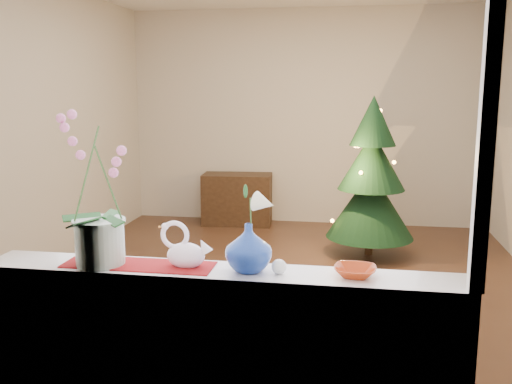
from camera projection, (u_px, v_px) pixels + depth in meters
ground at (282, 286)px, 5.03m from camera, size 5.00×5.00×0.00m
wall_back at (307, 118)px, 7.21m from camera, size 4.50×0.10×2.70m
wall_front at (210, 180)px, 2.36m from camera, size 4.50×0.10×2.70m
wall_left at (36, 130)px, 5.15m from camera, size 0.10×5.00×2.70m
window_apron at (216, 378)px, 2.56m from camera, size 2.20×0.08×0.88m
windowsill at (219, 274)px, 2.57m from camera, size 2.20×0.26×0.04m
window_frame at (211, 94)px, 2.33m from camera, size 2.22×0.06×1.60m
runner at (139, 265)px, 2.62m from camera, size 0.70×0.20×0.01m
orchid_pot at (97, 189)px, 2.57m from camera, size 0.25×0.25×0.71m
swan at (186, 246)px, 2.58m from camera, size 0.25×0.13×0.20m
blue_vase at (249, 244)px, 2.52m from camera, size 0.29×0.29×0.25m
lily at (248, 196)px, 2.48m from camera, size 0.14×0.08×0.19m
paperweight at (279, 267)px, 2.50m from camera, size 0.09×0.09×0.07m
amber_dish at (355, 272)px, 2.47m from camera, size 0.17×0.17×0.04m
xmas_tree at (371, 177)px, 5.84m from camera, size 1.00×1.00×1.65m
side_table at (237, 199)px, 7.27m from camera, size 0.89×0.49×0.65m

